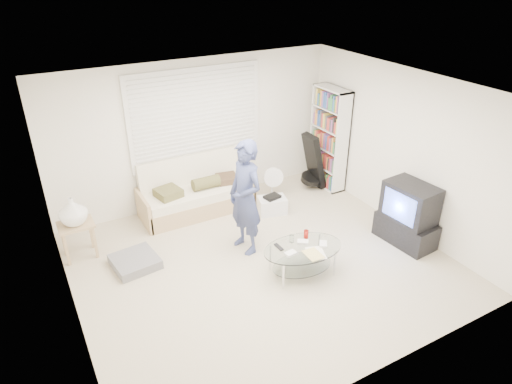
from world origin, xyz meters
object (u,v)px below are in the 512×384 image
tv_unit (408,215)px  futon_sofa (196,194)px  bookshelf (329,139)px  coffee_table (303,252)px

tv_unit → futon_sofa: bearing=134.6°
bookshelf → tv_unit: (-0.13, -2.17, -0.47)m
futon_sofa → bookshelf: 2.63m
tv_unit → bookshelf: bearing=86.7°
futon_sofa → bookshelf: size_ratio=1.02×
coffee_table → futon_sofa: bearing=104.5°
futon_sofa → coffee_table: futon_sofa is taller
futon_sofa → bookshelf: bearing=-6.2°
bookshelf → coffee_table: size_ratio=1.57×
bookshelf → tv_unit: size_ratio=1.94×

